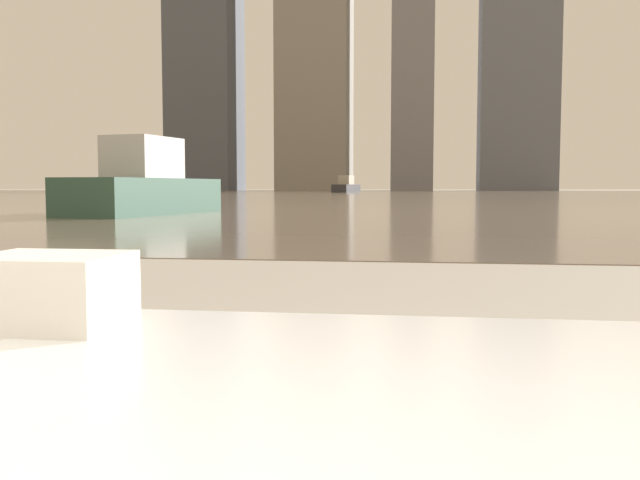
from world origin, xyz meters
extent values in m
cube|color=silver|center=(-0.19, 0.96, 0.55)|extent=(0.23, 0.21, 0.04)
cube|color=silver|center=(-0.19, 0.96, 0.59)|extent=(0.23, 0.21, 0.04)
cube|color=silver|center=(-0.19, 0.96, 0.63)|extent=(0.23, 0.21, 0.04)
cube|color=gray|center=(0.00, 62.00, 0.01)|extent=(180.00, 110.00, 0.01)
cube|color=#2D2D33|center=(-7.91, 81.22, 0.47)|extent=(2.89, 5.47, 0.91)
cube|color=#B2A893|center=(-7.91, 81.22, 1.44)|extent=(1.70, 2.19, 1.04)
cube|color=#335647|center=(-6.86, 18.02, 0.49)|extent=(2.79, 5.70, 0.95)
cube|color=silver|center=(-6.86, 18.02, 1.51)|extent=(1.70, 2.25, 1.09)
cube|color=gray|center=(-16.84, 118.00, 21.56)|extent=(11.52, 12.67, 43.12)
cube|color=slate|center=(15.78, 118.00, 27.40)|extent=(12.02, 7.79, 54.81)
camera|label=1|loc=(0.42, -0.14, 0.77)|focal=40.00mm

